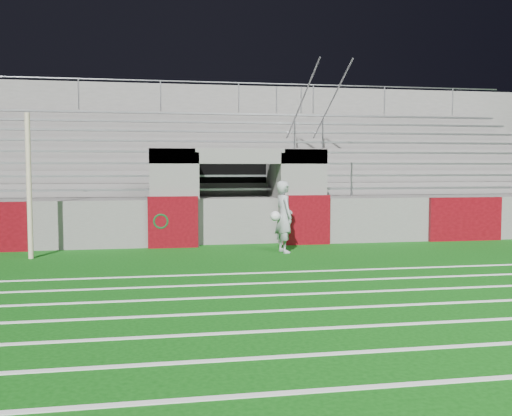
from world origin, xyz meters
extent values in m
plane|color=#0C490D|center=(0.00, 0.00, 0.00)|extent=(90.00, 90.00, 0.00)
cylinder|color=beige|center=(-5.09, 1.74, 1.67)|extent=(0.12, 0.12, 3.34)
cube|color=white|center=(0.00, -7.00, 0.01)|extent=(28.00, 0.09, 0.01)
cube|color=white|center=(0.00, -6.00, 0.01)|extent=(28.00, 0.09, 0.01)
cube|color=white|center=(0.00, -5.00, 0.01)|extent=(28.00, 0.09, 0.01)
cube|color=white|center=(0.00, -4.00, 0.01)|extent=(28.00, 0.09, 0.01)
cube|color=white|center=(0.00, -3.00, 0.01)|extent=(28.00, 0.09, 0.01)
cube|color=white|center=(0.00, -2.00, 0.01)|extent=(28.00, 0.09, 0.01)
cube|color=white|center=(0.00, -1.00, 0.01)|extent=(28.00, 0.09, 0.01)
cube|color=#63605D|center=(7.70, 3.17, 0.62)|extent=(10.60, 0.35, 1.25)
cube|color=#63605D|center=(-1.80, 3.50, 1.30)|extent=(1.20, 1.00, 2.60)
cube|color=#63605D|center=(1.80, 3.50, 1.30)|extent=(1.20, 1.00, 2.60)
cube|color=black|center=(0.00, 5.20, 1.25)|extent=(2.60, 0.20, 2.50)
cube|color=#63605D|center=(-1.15, 4.10, 1.25)|extent=(0.10, 2.20, 2.50)
cube|color=#63605D|center=(1.15, 4.10, 1.25)|extent=(0.10, 2.20, 2.50)
cube|color=#63605D|center=(0.00, 3.50, 2.40)|extent=(4.80, 1.00, 0.40)
cube|color=#63605D|center=(0.00, 7.35, 1.15)|extent=(26.00, 8.00, 0.20)
cube|color=#63605D|center=(0.00, 7.35, 0.53)|extent=(26.00, 8.00, 1.05)
cube|color=#4D060D|center=(-1.80, 2.94, 0.68)|extent=(1.30, 0.15, 1.35)
cube|color=#4D060D|center=(1.80, 2.94, 0.68)|extent=(1.30, 0.15, 1.35)
cube|color=#4D060D|center=(6.50, 2.94, 0.62)|extent=(2.20, 0.15, 1.25)
cube|color=#94979C|center=(0.00, 4.43, 1.47)|extent=(23.00, 0.28, 0.06)
cube|color=#63605D|center=(0.00, 5.28, 1.44)|extent=(24.00, 0.75, 0.38)
cube|color=#94979C|center=(0.00, 5.18, 1.85)|extent=(23.00, 0.28, 0.06)
cube|color=#63605D|center=(0.00, 6.03, 1.63)|extent=(24.00, 0.75, 0.76)
cube|color=#94979C|center=(0.00, 5.93, 2.23)|extent=(23.00, 0.28, 0.06)
cube|color=#63605D|center=(0.00, 6.78, 1.82)|extent=(24.00, 0.75, 1.14)
cube|color=#94979C|center=(0.00, 6.68, 2.61)|extent=(23.00, 0.28, 0.06)
cube|color=#63605D|center=(0.00, 7.53, 2.01)|extent=(24.00, 0.75, 1.52)
cube|color=#94979C|center=(0.00, 7.43, 2.99)|extent=(23.00, 0.28, 0.06)
cube|color=#63605D|center=(0.00, 8.28, 2.20)|extent=(24.00, 0.75, 1.90)
cube|color=#94979C|center=(0.00, 8.18, 3.37)|extent=(23.00, 0.28, 0.06)
cube|color=#63605D|center=(0.00, 9.03, 2.39)|extent=(24.00, 0.75, 2.28)
cube|color=#94979C|center=(0.00, 8.93, 3.75)|extent=(23.00, 0.28, 0.06)
cube|color=#63605D|center=(0.00, 9.78, 2.58)|extent=(24.00, 0.75, 2.66)
cube|color=#94979C|center=(0.00, 9.68, 4.13)|extent=(23.00, 0.28, 0.06)
cube|color=#63605D|center=(0.00, 10.45, 2.65)|extent=(26.00, 0.60, 5.29)
cylinder|color=#A5A8AD|center=(2.50, 4.15, 1.75)|extent=(0.05, 0.05, 1.00)
cylinder|color=#A5A8AD|center=(2.50, 7.15, 3.27)|extent=(0.05, 0.05, 1.00)
cylinder|color=#A5A8AD|center=(2.50, 10.15, 4.79)|extent=(0.05, 0.05, 1.00)
cylinder|color=#A5A8AD|center=(2.50, 7.15, 3.77)|extent=(0.05, 6.02, 3.08)
cylinder|color=#A5A8AD|center=(3.50, 4.15, 1.75)|extent=(0.05, 0.05, 1.00)
cylinder|color=#A5A8AD|center=(3.50, 7.15, 3.27)|extent=(0.05, 0.05, 1.00)
cylinder|color=#A5A8AD|center=(3.50, 10.15, 4.79)|extent=(0.05, 0.05, 1.00)
cylinder|color=#A5A8AD|center=(3.50, 7.15, 3.77)|extent=(0.05, 6.02, 3.08)
cylinder|color=#A5A8AD|center=(-5.00, 10.15, 4.84)|extent=(0.05, 0.05, 1.10)
cylinder|color=#A5A8AD|center=(-2.00, 10.15, 4.84)|extent=(0.05, 0.05, 1.10)
cylinder|color=#A5A8AD|center=(1.00, 10.15, 4.84)|extent=(0.05, 0.05, 1.10)
cylinder|color=#A5A8AD|center=(4.00, 10.15, 4.84)|extent=(0.05, 0.05, 1.10)
cylinder|color=#A5A8AD|center=(7.00, 10.15, 4.84)|extent=(0.05, 0.05, 1.10)
cylinder|color=#A5A8AD|center=(10.00, 10.15, 4.84)|extent=(0.05, 0.05, 1.10)
cylinder|color=#A5A8AD|center=(0.00, 10.15, 5.39)|extent=(24.00, 0.05, 0.05)
imported|color=#9DA2A6|center=(0.88, 1.65, 0.89)|extent=(0.54, 0.71, 1.77)
sphere|color=white|center=(0.63, 1.54, 0.92)|extent=(0.25, 0.25, 0.25)
torus|color=#0C3E14|center=(-2.11, 2.95, 0.80)|extent=(0.48, 0.09, 0.48)
torus|color=#0C3F19|center=(-2.11, 2.90, 0.71)|extent=(0.43, 0.08, 0.43)
camera|label=1|loc=(-2.26, -12.01, 2.09)|focal=40.00mm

